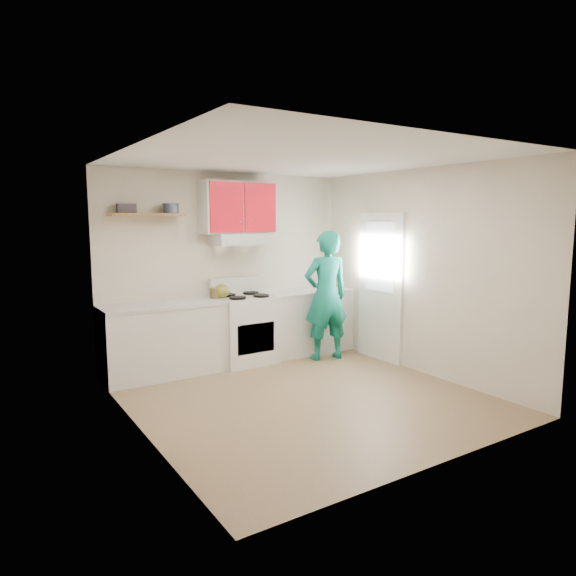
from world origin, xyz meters
TOP-DOWN VIEW (x-y plane):
  - floor at (0.00, 0.00)m, footprint 3.80×3.80m
  - ceiling at (0.00, 0.00)m, footprint 3.60×3.80m
  - back_wall at (0.00, 1.90)m, footprint 3.60×0.04m
  - front_wall at (0.00, -1.90)m, footprint 3.60×0.04m
  - left_wall at (-1.80, 0.00)m, footprint 0.04×3.80m
  - right_wall at (1.80, 0.00)m, footprint 0.04×3.80m
  - door at (1.78, 0.70)m, footprint 0.05×0.85m
  - door_glass at (1.75, 0.70)m, footprint 0.01×0.55m
  - counter_left at (-1.04, 1.60)m, footprint 1.52×0.60m
  - counter_right at (1.14, 1.60)m, footprint 1.32×0.60m
  - stove at (0.10, 1.57)m, footprint 0.76×0.65m
  - range_hood at (0.10, 1.68)m, footprint 0.76×0.44m
  - upper_cabinets at (0.10, 1.73)m, footprint 1.02×0.33m
  - shelf at (-1.15, 1.75)m, footprint 0.90×0.30m
  - books at (-1.39, 1.77)m, footprint 0.23×0.18m
  - tin at (-0.85, 1.73)m, footprint 0.21×0.21m
  - kettle at (-0.22, 1.63)m, footprint 0.27×0.27m
  - crock at (-0.31, 1.64)m, footprint 0.15×0.15m
  - cutting_board at (0.98, 1.49)m, footprint 0.35×0.27m
  - silicone_mat at (1.47, 1.59)m, footprint 0.37×0.33m
  - person at (1.14, 1.11)m, footprint 0.73×0.54m

SIDE VIEW (x-z plane):
  - floor at x=0.00m, z-range 0.00..0.00m
  - counter_left at x=-1.04m, z-range 0.00..0.90m
  - counter_right at x=1.14m, z-range 0.00..0.90m
  - stove at x=0.10m, z-range 0.00..0.92m
  - silicone_mat at x=1.47m, z-range 0.90..0.91m
  - person at x=1.14m, z-range 0.00..1.81m
  - cutting_board at x=0.98m, z-range 0.90..0.92m
  - crock at x=-0.31m, z-range 0.90..1.06m
  - kettle at x=-0.22m, z-range 0.92..1.10m
  - door at x=1.78m, z-range 0.00..2.05m
  - back_wall at x=0.00m, z-range 0.00..2.60m
  - front_wall at x=0.00m, z-range 0.00..2.60m
  - left_wall at x=-1.80m, z-range 0.00..2.60m
  - right_wall at x=1.80m, z-range 0.00..2.60m
  - door_glass at x=1.75m, z-range 0.98..1.92m
  - range_hood at x=0.10m, z-range 1.62..1.77m
  - shelf at x=-1.15m, z-range 2.00..2.04m
  - books at x=-1.39m, z-range 2.04..2.15m
  - tin at x=-0.85m, z-range 2.04..2.16m
  - upper_cabinets at x=0.10m, z-range 1.77..2.47m
  - ceiling at x=0.00m, z-range 2.58..2.62m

